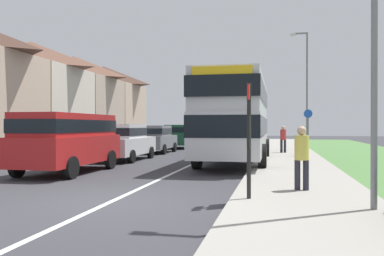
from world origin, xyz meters
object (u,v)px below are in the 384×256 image
object	(u,v)px
pedestrian_at_stop	(302,155)
pedestrian_walking_away	(283,138)
parked_car_grey	(155,138)
bus_stop_sign	(249,132)
parked_car_dark_green	(179,135)
parked_car_white	(124,141)
cycle_route_sign	(308,130)
street_lamp_mid	(305,83)
parked_van_red	(68,138)
double_decker_bus	(236,115)

from	to	relation	value
pedestrian_at_stop	pedestrian_walking_away	xyz separation A→B (m)	(-0.21, 13.90, 0.00)
parked_car_grey	bus_stop_sign	size ratio (longest dim) A/B	1.53
parked_car_dark_green	pedestrian_at_stop	bearing A→B (deg)	-68.07
parked_car_white	bus_stop_sign	distance (m)	11.79
cycle_route_sign	street_lamp_mid	distance (m)	6.54
parked_car_white	parked_car_dark_green	size ratio (longest dim) A/B	1.13
cycle_route_sign	parked_van_red	bearing A→B (deg)	-135.81
parked_van_red	pedestrian_walking_away	distance (m)	13.27
double_decker_bus	pedestrian_walking_away	distance (m)	6.45
parked_van_red	bus_stop_sign	bearing A→B (deg)	-33.73
double_decker_bus	parked_car_white	bearing A→B (deg)	175.86
bus_stop_sign	street_lamp_mid	xyz separation A→B (m)	(2.45, 18.89, 2.92)
cycle_route_sign	pedestrian_walking_away	bearing A→B (deg)	119.07
pedestrian_walking_away	parked_van_red	bearing A→B (deg)	-125.25
street_lamp_mid	parked_car_dark_green	bearing A→B (deg)	170.14
pedestrian_walking_away	street_lamp_mid	xyz separation A→B (m)	(1.48, 3.59, 3.48)
parked_car_grey	street_lamp_mid	world-z (taller)	street_lamp_mid
double_decker_bus	pedestrian_at_stop	distance (m)	8.36
pedestrian_at_stop	cycle_route_sign	xyz separation A→B (m)	(1.01, 11.70, 0.45)
parked_van_red	parked_car_grey	bearing A→B (deg)	90.21
double_decker_bus	bus_stop_sign	distance (m)	9.43
parked_car_dark_green	bus_stop_sign	world-z (taller)	bus_stop_sign
parked_van_red	street_lamp_mid	size ratio (longest dim) A/B	0.64
street_lamp_mid	parked_car_white	bearing A→B (deg)	-134.75
parked_car_grey	pedestrian_at_stop	bearing A→B (deg)	-60.09
parked_car_white	pedestrian_walking_away	xyz separation A→B (m)	(7.60, 5.57, 0.02)
street_lamp_mid	parked_van_red	bearing A→B (deg)	-122.36
parked_car_grey	parked_car_dark_green	size ratio (longest dim) A/B	1.00
double_decker_bus	cycle_route_sign	size ratio (longest dim) A/B	3.91
pedestrian_walking_away	cycle_route_sign	distance (m)	2.56
cycle_route_sign	street_lamp_mid	size ratio (longest dim) A/B	0.32
parked_car_dark_green	pedestrian_walking_away	world-z (taller)	parked_car_dark_green
cycle_route_sign	double_decker_bus	bearing A→B (deg)	-131.86
parked_van_red	cycle_route_sign	bearing A→B (deg)	44.19
parked_van_red	street_lamp_mid	bearing A→B (deg)	57.64
double_decker_bus	parked_car_white	size ratio (longest dim) A/B	2.19
pedestrian_at_stop	cycle_route_sign	bearing A→B (deg)	85.07
parked_car_grey	street_lamp_mid	distance (m)	10.52
pedestrian_at_stop	street_lamp_mid	distance (m)	17.88
parked_car_white	bus_stop_sign	size ratio (longest dim) A/B	1.73
parked_van_red	pedestrian_walking_away	bearing A→B (deg)	54.75
parked_van_red	pedestrian_walking_away	world-z (taller)	parked_van_red
parked_car_grey	cycle_route_sign	bearing A→B (deg)	-12.93
parked_car_grey	street_lamp_mid	bearing A→B (deg)	22.19
parked_van_red	parked_car_dark_green	distance (m)	15.98
bus_stop_sign	cycle_route_sign	xyz separation A→B (m)	(2.19, 13.10, -0.11)
double_decker_bus	parked_car_grey	bearing A→B (deg)	133.67
pedestrian_at_stop	bus_stop_sign	bearing A→B (deg)	-130.11
street_lamp_mid	double_decker_bus	bearing A→B (deg)	-110.80
bus_stop_sign	cycle_route_sign	world-z (taller)	bus_stop_sign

